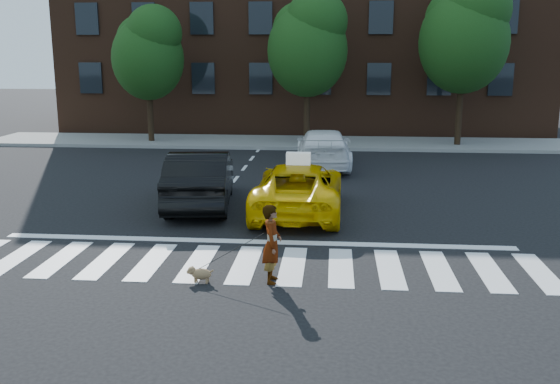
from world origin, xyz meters
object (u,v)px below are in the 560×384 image
object	(u,v)px
white_suv	(323,148)
tree_right	(465,31)
dog	(199,273)
woman	(272,244)
tree_left	(148,50)
tree_mid	(308,40)
taxi	(299,188)
black_sedan	(200,178)

from	to	relation	value
white_suv	tree_right	bearing A→B (deg)	-140.25
dog	woman	bearing A→B (deg)	9.67
tree_left	tree_right	bearing A→B (deg)	-0.00
tree_mid	woman	size ratio (longest dim) A/B	4.62
woman	tree_left	bearing A→B (deg)	21.60
tree_left	white_suv	xyz separation A→B (m)	(8.37, -5.54, -3.71)
taxi	dog	bearing A→B (deg)	74.49
dog	black_sedan	bearing A→B (deg)	105.07
taxi	black_sedan	xyz separation A→B (m)	(-2.86, 0.57, 0.10)
tree_right	woman	distance (m)	19.73
taxi	woman	xyz separation A→B (m)	(-0.20, -5.35, 0.07)
tree_right	black_sedan	distance (m)	15.98
tree_left	white_suv	size ratio (longest dim) A/B	1.29
white_suv	woman	xyz separation A→B (m)	(-0.74, -12.40, 0.04)
woman	taxi	bearing A→B (deg)	-3.59
tree_mid	taxi	bearing A→B (deg)	-88.50
tree_left	woman	size ratio (longest dim) A/B	4.23
woman	dog	bearing A→B (deg)	94.95
white_suv	dog	xyz separation A→B (m)	(-2.13, -12.55, -0.55)
tree_left	tree_right	world-z (taller)	tree_right
black_sedan	dog	world-z (taller)	black_sedan
tree_right	taxi	bearing A→B (deg)	-117.93
tree_mid	woman	world-z (taller)	tree_mid
tree_right	black_sedan	xyz separation A→B (m)	(-9.53, -12.02, -4.46)
white_suv	black_sedan	bearing A→B (deg)	59.96
tree_left	woman	xyz separation A→B (m)	(7.63, -17.94, -3.67)
woman	white_suv	bearing A→B (deg)	-4.84
white_suv	dog	world-z (taller)	white_suv
tree_mid	dog	distance (m)	18.73
tree_right	dog	world-z (taller)	tree_right
taxi	woman	bearing A→B (deg)	88.49
tree_right	white_suv	bearing A→B (deg)	-137.91
tree_left	woman	distance (m)	19.83
tree_mid	white_suv	bearing A→B (deg)	-81.12
dog	tree_mid	bearing A→B (deg)	89.28
taxi	tree_left	bearing A→B (deg)	-57.47
tree_right	taxi	distance (m)	14.96
black_sedan	dog	xyz separation A→B (m)	(1.27, -6.08, -0.62)
taxi	woman	world-z (taller)	woman
tree_right	woman	xyz separation A→B (m)	(-6.87, -17.94, -4.49)
tree_mid	dog	world-z (taller)	tree_mid
tree_mid	white_suv	xyz separation A→B (m)	(0.87, -5.54, -4.12)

